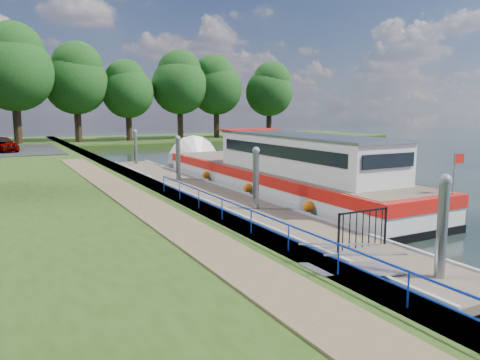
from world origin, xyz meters
TOP-DOWN VIEW (x-y plane):
  - ground at (0.00, 0.00)m, footprint 160.00×160.00m
  - bank_edge at (-2.55, 15.00)m, footprint 1.10×90.00m
  - far_bank at (12.00, 52.00)m, footprint 60.00×18.00m
  - footpath at (-4.40, 8.00)m, footprint 1.60×40.00m
  - blue_fence at (-2.75, 3.00)m, footprint 0.04×18.04m
  - pontoon at (0.00, 13.00)m, footprint 2.50×30.00m
  - mooring_piles at (0.00, 13.00)m, footprint 0.30×27.30m
  - gangway at (-1.85, 0.50)m, footprint 2.58×1.00m
  - gate_panel at (-0.00, 2.20)m, footprint 1.85×0.05m
  - barge at (3.60, 13.28)m, footprint 4.36×21.15m
  - horizon_trees at (-1.61, 48.68)m, footprint 54.38×10.03m
  - car_a at (-8.66, 36.87)m, footprint 2.80×4.21m

SIDE VIEW (x-z plane):
  - ground at x=0.00m, z-range 0.00..0.00m
  - pontoon at x=0.00m, z-range -0.10..0.46m
  - far_bank at x=12.00m, z-range 0.00..0.60m
  - bank_edge at x=-2.55m, z-range 0.00..0.78m
  - gangway at x=-1.85m, z-range 0.16..1.09m
  - footpath at x=-4.40m, z-range 0.78..0.83m
  - barge at x=3.60m, z-range -1.30..3.48m
  - gate_panel at x=0.00m, z-range 0.57..1.72m
  - mooring_piles at x=0.00m, z-range -0.50..3.05m
  - blue_fence at x=-2.75m, z-range 0.95..1.67m
  - car_a at x=-8.66m, z-range 0.83..2.17m
  - horizon_trees at x=-1.61m, z-range 1.51..14.38m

